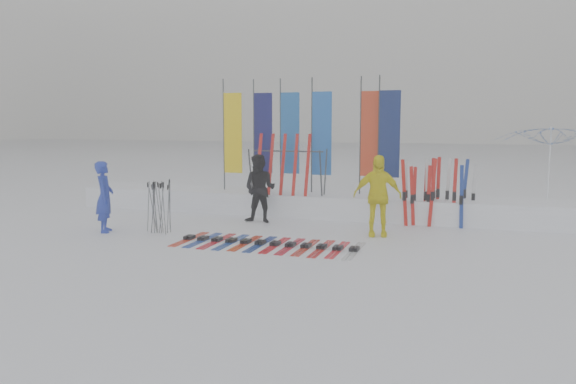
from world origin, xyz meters
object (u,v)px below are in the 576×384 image
(ski_rack, at_px, (288,166))
(person_blue, at_px, (105,197))
(person_yellow, at_px, (377,196))
(ski_row, at_px, (268,243))
(person_black, at_px, (260,189))
(tent_canopy, at_px, (548,171))

(ski_rack, bearing_deg, person_blue, -133.44)
(person_yellow, relative_size, ski_row, 0.48)
(ski_rack, bearing_deg, person_black, -105.67)
(person_yellow, distance_m, ski_rack, 3.45)
(tent_canopy, bearing_deg, person_yellow, -137.18)
(tent_canopy, bearing_deg, person_blue, -152.73)
(person_yellow, distance_m, tent_canopy, 5.36)
(person_black, relative_size, ski_row, 0.45)
(person_blue, xyz_separation_m, ski_row, (4.12, -0.15, -0.80))
(person_yellow, xyz_separation_m, ski_row, (-2.01, -1.69, -0.89))
(person_yellow, height_order, ski_rack, same)
(tent_canopy, height_order, ski_rack, tent_canopy)
(person_black, relative_size, person_yellow, 0.95)
(person_black, height_order, ski_rack, ski_rack)
(person_black, height_order, ski_row, person_black)
(ski_row, distance_m, ski_rack, 4.00)
(person_black, bearing_deg, ski_row, -64.04)
(ski_row, bearing_deg, person_blue, 177.97)
(person_blue, relative_size, ski_row, 0.43)
(tent_canopy, bearing_deg, ski_rack, -166.18)
(person_blue, distance_m, person_black, 3.78)
(person_black, bearing_deg, person_blue, -141.17)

